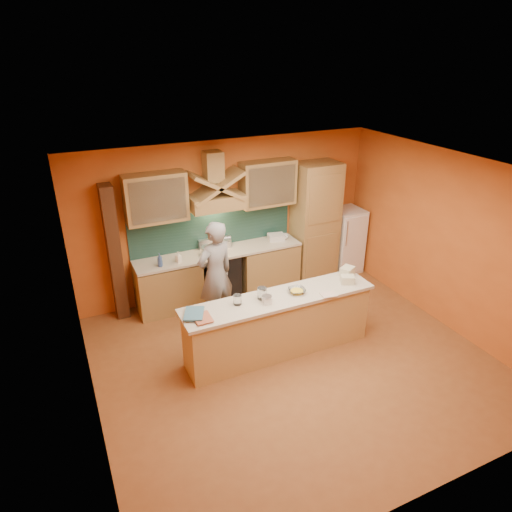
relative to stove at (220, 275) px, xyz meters
name	(u,v)px	position (x,y,z in m)	size (l,w,h in m)	color
floor	(293,360)	(0.30, -2.20, -0.45)	(5.50, 5.00, 0.01)	brown
ceiling	(301,174)	(0.30, -2.20, 2.35)	(5.50, 5.00, 0.01)	white
wall_back	(228,218)	(0.30, 0.30, 0.95)	(5.50, 0.02, 2.80)	#C06025
wall_front	(435,394)	(0.30, -4.70, 0.95)	(5.50, 0.02, 2.80)	#C06025
wall_left	(82,324)	(-2.45, -2.20, 0.95)	(0.02, 5.00, 2.80)	#C06025
wall_right	(449,242)	(3.05, -2.20, 0.95)	(0.02, 5.00, 2.80)	#C06025
base_cabinet_left	(169,287)	(-0.95, 0.00, -0.02)	(1.10, 0.60, 0.86)	#A07D49
base_cabinet_right	(267,266)	(0.95, 0.00, -0.02)	(1.10, 0.60, 0.86)	#A07D49
counter_top	(219,252)	(0.00, 0.00, 0.45)	(3.00, 0.62, 0.04)	beige
stove	(220,275)	(0.00, 0.00, 0.00)	(0.60, 0.58, 0.90)	black
backsplash	(213,228)	(0.00, 0.28, 0.80)	(3.00, 0.03, 0.70)	#193732
range_hood	(216,202)	(0.00, 0.05, 1.37)	(0.92, 0.50, 0.24)	#A07D49
hood_chimney	(213,166)	(0.00, 0.15, 1.95)	(0.30, 0.30, 0.50)	#A07D49
upper_cabinet_left	(156,198)	(-1.00, 0.12, 1.55)	(1.00, 0.35, 0.80)	#A07D49
upper_cabinet_right	(268,183)	(1.00, 0.12, 1.55)	(1.00, 0.35, 0.80)	#A07D49
pantry_column	(315,222)	(1.95, 0.00, 0.70)	(0.80, 0.60, 2.30)	#A07D49
fridge	(345,240)	(2.70, 0.00, 0.20)	(0.58, 0.60, 1.30)	white
trim_column_left	(114,254)	(-1.75, 0.15, 0.70)	(0.20, 0.30, 2.30)	#472816
island_body	(279,327)	(0.20, -1.90, -0.01)	(2.80, 0.55, 0.88)	tan
island_top	(279,298)	(0.20, -1.90, 0.47)	(2.90, 0.62, 0.05)	beige
person	(215,275)	(-0.36, -0.78, 0.45)	(0.66, 0.43, 1.80)	gray
pot_large	(209,252)	(-0.21, -0.06, 0.52)	(0.26, 0.26, 0.14)	#B7B9BF
pot_small	(225,244)	(0.18, 0.16, 0.52)	(0.22, 0.22, 0.14)	silver
soap_bottle_a	(179,257)	(-0.77, -0.11, 0.56)	(0.08, 0.08, 0.18)	white
soap_bottle_b	(160,260)	(-1.09, -0.15, 0.59)	(0.09, 0.09, 0.23)	#334F8D
bowl_back	(282,237)	(1.28, 0.04, 0.51)	(0.22, 0.22, 0.07)	white
dish_rack	(276,237)	(1.15, 0.05, 0.52)	(0.29, 0.23, 0.10)	silver
book_lower	(194,320)	(-1.10, -1.98, 0.51)	(0.23, 0.30, 0.03)	#AA583C
book_upper	(184,314)	(-1.18, -1.81, 0.53)	(0.25, 0.35, 0.03)	#3C6A84
jar_large	(262,293)	(-0.05, -1.84, 0.58)	(0.13, 0.13, 0.17)	white
jar_small	(237,300)	(-0.42, -1.83, 0.57)	(0.12, 0.12, 0.14)	white
kitchen_scale	(267,300)	(-0.04, -1.98, 0.54)	(0.11, 0.11, 0.09)	white
mixing_bowl	(297,291)	(0.49, -1.89, 0.53)	(0.25, 0.25, 0.06)	silver
cloth	(329,295)	(0.87, -2.15, 0.50)	(0.22, 0.17, 0.01)	beige
grocery_bag_a	(347,271)	(1.48, -1.74, 0.56)	(0.21, 0.17, 0.14)	beige
grocery_bag_b	(347,279)	(1.33, -1.96, 0.55)	(0.20, 0.15, 0.12)	beige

